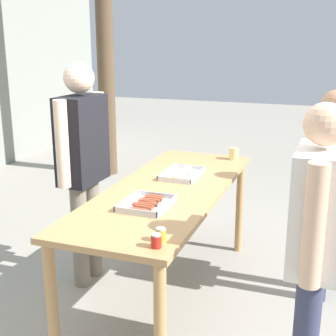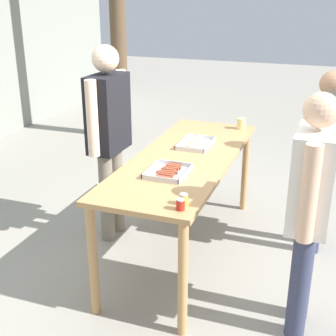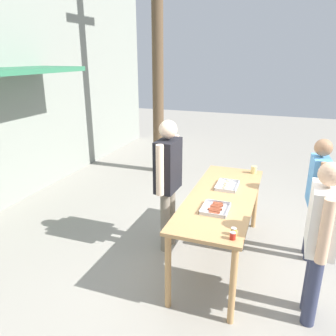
{
  "view_description": "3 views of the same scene",
  "coord_description": "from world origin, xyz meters",
  "px_view_note": "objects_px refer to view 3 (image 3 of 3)",
  "views": [
    {
      "loc": [
        -3.14,
        -1.14,
        2.02
      ],
      "look_at": [
        0.0,
        0.0,
        1.09
      ],
      "focal_mm": 50.0,
      "sensor_mm": 36.0,
      "label": 1
    },
    {
      "loc": [
        -3.63,
        -1.17,
        2.3
      ],
      "look_at": [
        -0.44,
        -0.01,
        0.99
      ],
      "focal_mm": 50.0,
      "sensor_mm": 36.0,
      "label": 2
    },
    {
      "loc": [
        -3.83,
        -0.66,
        2.62
      ],
      "look_at": [
        0.06,
        0.76,
        1.2
      ],
      "focal_mm": 35.0,
      "sensor_mm": 36.0,
      "label": 3
    }
  ],
  "objects_px": {
    "utility_pole": "(158,43)",
    "beer_cup": "(254,170)",
    "condiment_jar_mustard": "(233,236)",
    "person_server_behind_table": "(168,175)",
    "food_tray_sausages": "(215,209)",
    "condiment_jar_ketchup": "(234,231)",
    "food_tray_buns": "(227,185)",
    "person_customer_holding_hotdog": "(321,232)",
    "person_customer_with_cup": "(317,189)"
  },
  "relations": [
    {
      "from": "condiment_jar_mustard",
      "to": "food_tray_buns",
      "type": "bearing_deg",
      "value": 12.41
    },
    {
      "from": "food_tray_sausages",
      "to": "utility_pole",
      "type": "distance_m",
      "value": 4.55
    },
    {
      "from": "condiment_jar_mustard",
      "to": "beer_cup",
      "type": "height_order",
      "value": "beer_cup"
    },
    {
      "from": "condiment_jar_ketchup",
      "to": "food_tray_sausages",
      "type": "bearing_deg",
      "value": 30.53
    },
    {
      "from": "condiment_jar_mustard",
      "to": "beer_cup",
      "type": "bearing_deg",
      "value": 0.41
    },
    {
      "from": "condiment_jar_mustard",
      "to": "person_server_behind_table",
      "type": "bearing_deg",
      "value": 44.61
    },
    {
      "from": "food_tray_sausages",
      "to": "condiment_jar_ketchup",
      "type": "bearing_deg",
      "value": -149.47
    },
    {
      "from": "food_tray_buns",
      "to": "person_customer_with_cup",
      "type": "bearing_deg",
      "value": -81.36
    },
    {
      "from": "utility_pole",
      "to": "beer_cup",
      "type": "bearing_deg",
      "value": -131.51
    },
    {
      "from": "condiment_jar_ketchup",
      "to": "person_customer_holding_hotdog",
      "type": "xyz_separation_m",
      "value": [
        0.22,
        -0.8,
        0.04
      ]
    },
    {
      "from": "condiment_jar_mustard",
      "to": "food_tray_sausages",
      "type": "bearing_deg",
      "value": 27.15
    },
    {
      "from": "person_server_behind_table",
      "to": "person_customer_with_cup",
      "type": "bearing_deg",
      "value": -75.47
    },
    {
      "from": "person_customer_holding_hotdog",
      "to": "person_customer_with_cup",
      "type": "relative_size",
      "value": 1.03
    },
    {
      "from": "food_tray_sausages",
      "to": "person_customer_with_cup",
      "type": "bearing_deg",
      "value": -50.6
    },
    {
      "from": "condiment_jar_ketchup",
      "to": "utility_pole",
      "type": "height_order",
      "value": "utility_pole"
    },
    {
      "from": "food_tray_sausages",
      "to": "condiment_jar_mustard",
      "type": "bearing_deg",
      "value": -152.85
    },
    {
      "from": "person_customer_holding_hotdog",
      "to": "utility_pole",
      "type": "distance_m",
      "value": 5.31
    },
    {
      "from": "condiment_jar_ketchup",
      "to": "food_tray_buns",
      "type": "bearing_deg",
      "value": 12.96
    },
    {
      "from": "food_tray_sausages",
      "to": "utility_pole",
      "type": "relative_size",
      "value": 0.07
    },
    {
      "from": "food_tray_buns",
      "to": "person_server_behind_table",
      "type": "distance_m",
      "value": 0.82
    },
    {
      "from": "person_customer_holding_hotdog",
      "to": "utility_pole",
      "type": "bearing_deg",
      "value": -139.09
    },
    {
      "from": "condiment_jar_mustard",
      "to": "person_server_behind_table",
      "type": "xyz_separation_m",
      "value": [
        1.07,
        1.06,
        0.12
      ]
    },
    {
      "from": "food_tray_sausages",
      "to": "beer_cup",
      "type": "height_order",
      "value": "beer_cup"
    },
    {
      "from": "food_tray_buns",
      "to": "person_server_behind_table",
      "type": "bearing_deg",
      "value": 107.89
    },
    {
      "from": "food_tray_sausages",
      "to": "condiment_jar_ketchup",
      "type": "relative_size",
      "value": 4.79
    },
    {
      "from": "condiment_jar_mustard",
      "to": "person_customer_holding_hotdog",
      "type": "relative_size",
      "value": 0.04
    },
    {
      "from": "person_server_behind_table",
      "to": "utility_pole",
      "type": "xyz_separation_m",
      "value": [
        3.04,
        1.34,
        1.77
      ]
    },
    {
      "from": "condiment_jar_mustard",
      "to": "condiment_jar_ketchup",
      "type": "bearing_deg",
      "value": 4.09
    },
    {
      "from": "condiment_jar_mustard",
      "to": "condiment_jar_ketchup",
      "type": "distance_m",
      "value": 0.08
    },
    {
      "from": "food_tray_buns",
      "to": "condiment_jar_ketchup",
      "type": "relative_size",
      "value": 5.3
    },
    {
      "from": "beer_cup",
      "to": "utility_pole",
      "type": "height_order",
      "value": "utility_pole"
    },
    {
      "from": "food_tray_buns",
      "to": "person_customer_with_cup",
      "type": "height_order",
      "value": "person_customer_with_cup"
    },
    {
      "from": "beer_cup",
      "to": "condiment_jar_mustard",
      "type": "bearing_deg",
      "value": -179.59
    },
    {
      "from": "condiment_jar_mustard",
      "to": "person_customer_with_cup",
      "type": "xyz_separation_m",
      "value": [
        1.49,
        -0.83,
        0.02
      ]
    },
    {
      "from": "food_tray_buns",
      "to": "person_server_behind_table",
      "type": "xyz_separation_m",
      "value": [
        -0.25,
        0.77,
        0.14
      ]
    },
    {
      "from": "person_server_behind_table",
      "to": "utility_pole",
      "type": "height_order",
      "value": "utility_pole"
    },
    {
      "from": "condiment_jar_ketchup",
      "to": "person_server_behind_table",
      "type": "height_order",
      "value": "person_server_behind_table"
    },
    {
      "from": "condiment_jar_mustard",
      "to": "utility_pole",
      "type": "bearing_deg",
      "value": 30.27
    },
    {
      "from": "person_server_behind_table",
      "to": "person_customer_holding_hotdog",
      "type": "bearing_deg",
      "value": -110.42
    },
    {
      "from": "food_tray_buns",
      "to": "person_server_behind_table",
      "type": "relative_size",
      "value": 0.22
    },
    {
      "from": "food_tray_sausages",
      "to": "person_customer_holding_hotdog",
      "type": "bearing_deg",
      "value": -103.57
    },
    {
      "from": "person_server_behind_table",
      "to": "utility_pole",
      "type": "relative_size",
      "value": 0.33
    },
    {
      "from": "beer_cup",
      "to": "person_customer_holding_hotdog",
      "type": "distance_m",
      "value": 1.88
    },
    {
      "from": "food_tray_buns",
      "to": "beer_cup",
      "type": "xyz_separation_m",
      "value": [
        0.68,
        -0.28,
        0.04
      ]
    },
    {
      "from": "food_tray_sausages",
      "to": "food_tray_buns",
      "type": "height_order",
      "value": "food_tray_buns"
    },
    {
      "from": "utility_pole",
      "to": "food_tray_sausages",
      "type": "bearing_deg",
      "value": -149.25
    },
    {
      "from": "person_customer_holding_hotdog",
      "to": "utility_pole",
      "type": "xyz_separation_m",
      "value": [
        3.81,
        3.2,
        1.86
      ]
    },
    {
      "from": "food_tray_sausages",
      "to": "food_tray_buns",
      "type": "relative_size",
      "value": 0.9
    },
    {
      "from": "beer_cup",
      "to": "food_tray_sausages",
      "type": "bearing_deg",
      "value": 169.08
    },
    {
      "from": "food_tray_buns",
      "to": "condiment_jar_ketchup",
      "type": "xyz_separation_m",
      "value": [
        -1.23,
        -0.28,
        0.02
      ]
    }
  ]
}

